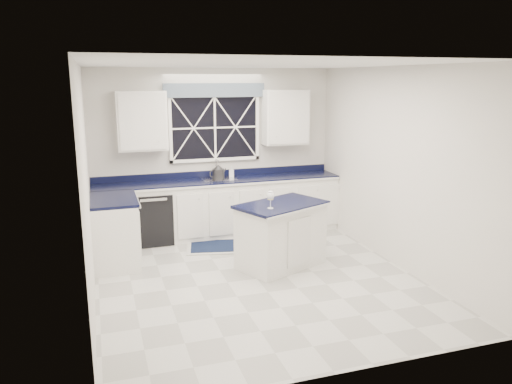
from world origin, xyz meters
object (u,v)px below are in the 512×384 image
object	(u,v)px
kettle	(218,172)
soap_bottle	(231,172)
dishwasher	(152,217)
faucet	(216,168)
island	(281,235)
wine_glass	(270,197)

from	to	relation	value
kettle	soap_bottle	distance (m)	0.26
dishwasher	faucet	xyz separation A→B (m)	(1.10, 0.19, 0.69)
island	wine_glass	bearing A→B (deg)	-161.76
wine_glass	island	bearing A→B (deg)	42.20
faucet	wine_glass	bearing A→B (deg)	-83.40
dishwasher	island	xyz separation A→B (m)	(1.56, -1.60, 0.04)
island	soap_bottle	world-z (taller)	soap_bottle
faucet	soap_bottle	xyz separation A→B (m)	(0.24, -0.05, -0.07)
kettle	soap_bottle	bearing A→B (deg)	-3.30
faucet	kettle	xyz separation A→B (m)	(-0.00, -0.12, -0.05)
dishwasher	kettle	size ratio (longest dim) A/B	2.66
faucet	kettle	size ratio (longest dim) A/B	0.98
faucet	wine_glass	xyz separation A→B (m)	(0.23, -2.00, -0.05)
dishwasher	wine_glass	xyz separation A→B (m)	(1.33, -1.81, 0.64)
island	dishwasher	bearing A→B (deg)	110.37
soap_bottle	kettle	bearing A→B (deg)	-163.08
dishwasher	faucet	world-z (taller)	faucet
dishwasher	soap_bottle	size ratio (longest dim) A/B	4.75
faucet	kettle	bearing A→B (deg)	-91.29
faucet	soap_bottle	world-z (taller)	faucet
kettle	wine_glass	distance (m)	1.90
kettle	soap_bottle	size ratio (longest dim) A/B	1.79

